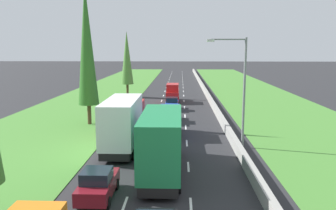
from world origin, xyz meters
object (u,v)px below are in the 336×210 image
object	(u,v)px
green_box_truck_centre_lane	(162,141)
teal_sedan_centre_lane	(169,114)
white_box_truck_left_lane	(124,122)
red_van_centre_lane	(173,93)
teal_hatchback_left_lane	(137,117)
blue_hatchback_centre_lane	(172,104)
poplar_tree_second	(87,44)
blue_van_centre_lane	(170,121)
street_light_mast	(240,85)
poplar_tree_third	(127,58)
maroon_hatchback_left_lane	(98,184)

from	to	relation	value
green_box_truck_centre_lane	teal_sedan_centre_lane	size ratio (longest dim) A/B	2.09
white_box_truck_left_lane	red_van_centre_lane	bearing A→B (deg)	81.95
teal_hatchback_left_lane	blue_hatchback_centre_lane	size ratio (longest dim) A/B	1.00
teal_sedan_centre_lane	poplar_tree_second	size ratio (longest dim) A/B	0.30
white_box_truck_left_lane	green_box_truck_centre_lane	bearing A→B (deg)	-59.41
teal_hatchback_left_lane	blue_hatchback_centre_lane	xyz separation A→B (m)	(3.60, 9.10, 0.00)
blue_van_centre_lane	white_box_truck_left_lane	size ratio (longest dim) A/B	0.52
teal_sedan_centre_lane	blue_hatchback_centre_lane	distance (m)	7.30
red_van_centre_lane	street_light_mast	size ratio (longest dim) A/B	0.54
poplar_tree_third	green_box_truck_centre_lane	bearing A→B (deg)	-77.70
green_box_truck_centre_lane	blue_hatchback_centre_lane	xyz separation A→B (m)	(0.06, 23.55, -1.35)
teal_hatchback_left_lane	red_van_centre_lane	distance (m)	16.13
red_van_centre_lane	poplar_tree_third	world-z (taller)	poplar_tree_third
blue_van_centre_lane	white_box_truck_left_lane	bearing A→B (deg)	-131.60
blue_van_centre_lane	poplar_tree_second	distance (m)	12.22
green_box_truck_centre_lane	blue_hatchback_centre_lane	size ratio (longest dim) A/B	2.41
blue_hatchback_centre_lane	street_light_mast	distance (m)	18.85
maroon_hatchback_left_lane	red_van_centre_lane	xyz separation A→B (m)	(3.30, 34.09, 0.56)
blue_van_centre_lane	street_light_mast	xyz separation A→B (m)	(5.78, -3.75, 3.83)
green_box_truck_centre_lane	maroon_hatchback_left_lane	distance (m)	5.30
poplar_tree_second	street_light_mast	world-z (taller)	poplar_tree_second
poplar_tree_second	teal_sedan_centre_lane	bearing A→B (deg)	11.86
white_box_truck_left_lane	teal_hatchback_left_lane	world-z (taller)	white_box_truck_left_lane
green_box_truck_centre_lane	white_box_truck_left_lane	size ratio (longest dim) A/B	1.00
teal_sedan_centre_lane	blue_hatchback_centre_lane	world-z (taller)	blue_hatchback_centre_lane
green_box_truck_centre_lane	poplar_tree_third	size ratio (longest dim) A/B	0.86
green_box_truck_centre_lane	blue_van_centre_lane	world-z (taller)	green_box_truck_centre_lane
maroon_hatchback_left_lane	red_van_centre_lane	size ratio (longest dim) A/B	0.80
teal_hatchback_left_lane	poplar_tree_second	bearing A→B (deg)	179.93
blue_van_centre_lane	maroon_hatchback_left_lane	distance (m)	14.32
white_box_truck_left_lane	red_van_centre_lane	world-z (taller)	white_box_truck_left_lane
maroon_hatchback_left_lane	poplar_tree_third	world-z (taller)	poplar_tree_third
white_box_truck_left_lane	teal_sedan_centre_lane	xyz separation A→B (m)	(3.38, 10.41, -1.37)
red_van_centre_lane	street_light_mast	world-z (taller)	street_light_mast
green_box_truck_centre_lane	poplar_tree_second	bearing A→B (deg)	120.87
street_light_mast	poplar_tree_third	bearing A→B (deg)	115.12
teal_sedan_centre_lane	blue_hatchback_centre_lane	size ratio (longest dim) A/B	1.15
blue_hatchback_centre_lane	teal_sedan_centre_lane	bearing A→B (deg)	-91.07
red_van_centre_lane	street_light_mast	xyz separation A→B (m)	(5.99, -23.98, 3.83)
white_box_truck_left_lane	poplar_tree_third	world-z (taller)	poplar_tree_third
red_van_centre_lane	poplar_tree_second	distance (m)	19.31
poplar_tree_third	street_light_mast	bearing A→B (deg)	-64.88
teal_hatchback_left_lane	poplar_tree_third	bearing A→B (deg)	101.29
white_box_truck_left_lane	teal_sedan_centre_lane	size ratio (longest dim) A/B	2.09
teal_hatchback_left_lane	teal_sedan_centre_lane	bearing A→B (deg)	27.57
blue_van_centre_lane	blue_hatchback_centre_lane	size ratio (longest dim) A/B	1.26
poplar_tree_third	poplar_tree_second	bearing A→B (deg)	-92.50
blue_hatchback_centre_lane	street_light_mast	size ratio (longest dim) A/B	0.43
teal_hatchback_left_lane	green_box_truck_centre_lane	bearing A→B (deg)	-76.26
blue_hatchback_centre_lane	red_van_centre_lane	distance (m)	6.65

